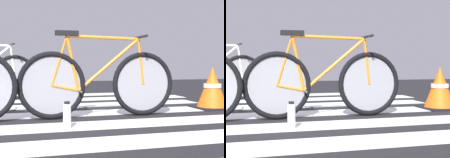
{
  "view_description": "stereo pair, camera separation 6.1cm",
  "coord_description": "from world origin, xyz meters",
  "views": [
    {
      "loc": [
        -0.14,
        -3.69,
        0.62
      ],
      "look_at": [
        0.95,
        0.11,
        0.43
      ],
      "focal_mm": 54.88,
      "sensor_mm": 36.0,
      "label": 1
    },
    {
      "loc": [
        -0.08,
        -3.69,
        0.62
      ],
      "look_at": [
        0.95,
        0.11,
        0.43
      ],
      "focal_mm": 54.88,
      "sensor_mm": 36.0,
      "label": 2
    }
  ],
  "objects": [
    {
      "name": "ground",
      "position": [
        0.0,
        0.0,
        0.01
      ],
      "size": [
        18.0,
        14.0,
        0.02
      ],
      "color": "black"
    },
    {
      "name": "crosswalk_markings",
      "position": [
        -0.02,
        -0.15,
        0.02
      ],
      "size": [
        5.4,
        5.74,
        0.0
      ],
      "color": "silver",
      "rests_on": "ground"
    },
    {
      "name": "bicycle_1_of_3",
      "position": [
        0.75,
        -0.08,
        0.41
      ],
      "size": [
        1.74,
        0.52,
        0.93
      ],
      "rotation": [
        0.0,
        0.0,
        -0.0
      ],
      "color": "black",
      "rests_on": "ground"
    },
    {
      "name": "water_bottle",
      "position": [
        0.32,
        -0.63,
        0.14
      ],
      "size": [
        0.07,
        0.07,
        0.25
      ],
      "color": "white",
      "rests_on": "ground"
    },
    {
      "name": "traffic_cone",
      "position": [
        2.34,
        0.22,
        0.28
      ],
      "size": [
        0.47,
        0.47,
        0.54
      ],
      "color": "black",
      "rests_on": "ground"
    }
  ]
}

